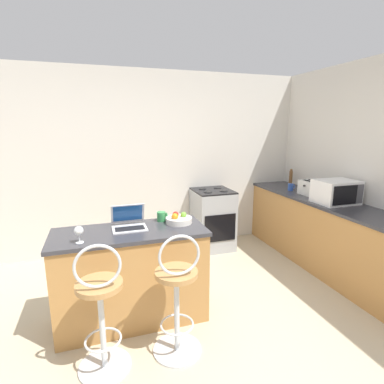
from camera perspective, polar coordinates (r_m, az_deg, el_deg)
ground_plane at (r=2.77m, az=-0.94°, el=-28.75°), size 20.00×20.00×0.00m
wall_back at (r=4.43m, az=-10.04°, el=5.51°), size 12.00×0.06×2.60m
breakfast_bar at (r=2.97m, az=-11.37°, el=-15.32°), size 1.38×0.58×0.90m
counter_right at (r=4.26m, az=24.51°, el=-7.54°), size 0.62×2.87×0.90m
bar_stool_near at (r=2.45m, az=-16.93°, el=-20.85°), size 0.40×0.40×1.05m
bar_stool_far at (r=2.51m, az=-2.84°, el=-19.40°), size 0.40×0.40×1.05m
laptop at (r=2.87m, az=-11.95°, el=-5.56°), size 0.31×0.29×0.21m
microwave at (r=4.06m, az=25.76°, el=0.04°), size 0.48×0.38×0.28m
toaster at (r=4.40m, az=21.75°, el=0.71°), size 0.23×0.31×0.20m
stove_range at (r=4.55m, az=3.94°, el=-5.16°), size 0.55×0.60×0.90m
mug_blue at (r=4.62m, az=18.31°, el=0.91°), size 0.09×0.08×0.10m
fruit_bowl at (r=2.94m, az=-2.55°, el=-5.23°), size 0.26×0.26×0.11m
pepper_mill at (r=5.04m, az=18.30°, el=2.67°), size 0.05×0.05×0.26m
wine_glass_tall at (r=2.60m, az=-20.76°, el=-7.00°), size 0.07×0.07×0.14m
mug_green at (r=3.00m, az=-5.81°, el=-4.65°), size 0.10×0.08×0.09m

